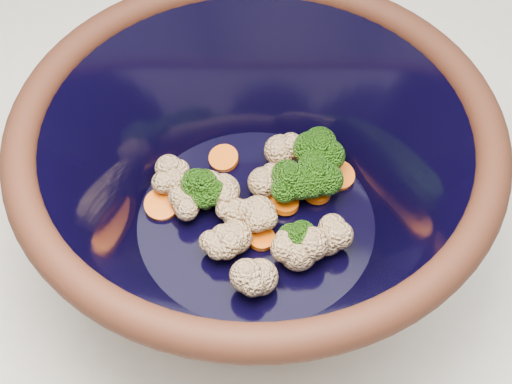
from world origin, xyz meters
The scene contains 2 objects.
mixing_bowl centered at (-0.09, -0.01, 1.00)m, with size 0.49×0.49×0.17m.
vegetable_pile centered at (-0.08, 0.00, 0.96)m, with size 0.19×0.18×0.05m.
Camera 1 is at (0.03, -0.38, 1.48)m, focal length 50.00 mm.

